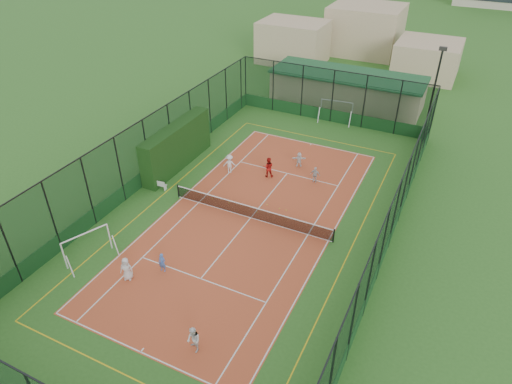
# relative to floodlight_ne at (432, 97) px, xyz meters

# --- Properties ---
(ground) EXTENTS (300.00, 300.00, 0.00)m
(ground) POSITION_rel_floodlight_ne_xyz_m (-8.60, -16.60, -4.12)
(ground) COLOR #2E6322
(ground) RESTS_ON ground
(court_slab) EXTENTS (11.17, 23.97, 0.01)m
(court_slab) POSITION_rel_floodlight_ne_xyz_m (-8.60, -16.60, -4.12)
(court_slab) COLOR #C0522A
(court_slab) RESTS_ON ground
(tennis_net) EXTENTS (11.67, 0.12, 1.06)m
(tennis_net) POSITION_rel_floodlight_ne_xyz_m (-8.60, -16.60, -3.59)
(tennis_net) COLOR black
(tennis_net) RESTS_ON ground
(perimeter_fence) EXTENTS (18.12, 34.12, 5.00)m
(perimeter_fence) POSITION_rel_floodlight_ne_xyz_m (-8.60, -16.60, -1.62)
(perimeter_fence) COLOR black
(perimeter_fence) RESTS_ON ground
(floodlight_ne) EXTENTS (0.60, 0.26, 8.25)m
(floodlight_ne) POSITION_rel_floodlight_ne_xyz_m (0.00, 0.00, 0.00)
(floodlight_ne) COLOR black
(floodlight_ne) RESTS_ON ground
(clubhouse) EXTENTS (15.20, 7.20, 3.15)m
(clubhouse) POSITION_rel_floodlight_ne_xyz_m (-8.60, 5.40, -2.55)
(clubhouse) COLOR tan
(clubhouse) RESTS_ON ground
(hedge_left) EXTENTS (1.19, 7.91, 3.46)m
(hedge_left) POSITION_rel_floodlight_ne_xyz_m (-16.90, -12.85, -2.39)
(hedge_left) COLOR black
(hedge_left) RESTS_ON ground
(white_bench) EXTENTS (1.45, 0.53, 0.80)m
(white_bench) POSITION_rel_floodlight_ne_xyz_m (-16.40, -16.34, -3.73)
(white_bench) COLOR white
(white_bench) RESTS_ON ground
(futsal_goal_near) EXTENTS (2.98, 1.92, 1.86)m
(futsal_goal_near) POSITION_rel_floodlight_ne_xyz_m (-15.52, -24.38, -3.19)
(futsal_goal_near) COLOR white
(futsal_goal_near) RESTS_ON ground
(futsal_goal_far) EXTENTS (3.14, 1.20, 1.98)m
(futsal_goal_far) POSITION_rel_floodlight_ne_xyz_m (-8.20, 0.77, -3.14)
(futsal_goal_far) COLOR white
(futsal_goal_far) RESTS_ON ground
(child_near_left) EXTENTS (0.85, 0.72, 1.49)m
(child_near_left) POSITION_rel_floodlight_ne_xyz_m (-12.32, -24.78, -3.37)
(child_near_left) COLOR silver
(child_near_left) RESTS_ON court_slab
(child_near_mid) EXTENTS (0.48, 0.35, 1.24)m
(child_near_mid) POSITION_rel_floodlight_ne_xyz_m (-10.91, -23.38, -3.50)
(child_near_mid) COLOR #436DC0
(child_near_mid) RESTS_ON court_slab
(child_near_right) EXTENTS (0.91, 0.87, 1.49)m
(child_near_right) POSITION_rel_floodlight_ne_xyz_m (-6.32, -27.24, -3.37)
(child_near_right) COLOR white
(child_near_right) RESTS_ON court_slab
(child_far_left) EXTENTS (1.15, 0.94, 1.55)m
(child_far_left) POSITION_rel_floodlight_ne_xyz_m (-12.71, -12.02, -3.34)
(child_far_left) COLOR silver
(child_far_left) RESTS_ON court_slab
(child_far_right) EXTENTS (0.78, 0.38, 1.30)m
(child_far_right) POSITION_rel_floodlight_ne_xyz_m (-6.25, -10.46, -3.47)
(child_far_right) COLOR silver
(child_far_right) RESTS_ON court_slab
(child_far_back) EXTENTS (1.17, 0.76, 1.21)m
(child_far_back) POSITION_rel_floodlight_ne_xyz_m (-8.20, -8.75, -3.51)
(child_far_back) COLOR white
(child_far_back) RESTS_ON court_slab
(coach) EXTENTS (0.96, 0.87, 1.62)m
(coach) POSITION_rel_floodlight_ne_xyz_m (-9.76, -11.23, -3.31)
(coach) COLOR #A91412
(coach) RESTS_ON court_slab
(tennis_balls) EXTENTS (5.37, 1.17, 0.07)m
(tennis_balls) POSITION_rel_floodlight_ne_xyz_m (-8.93, -15.28, -4.08)
(tennis_balls) COLOR #CCE033
(tennis_balls) RESTS_ON court_slab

